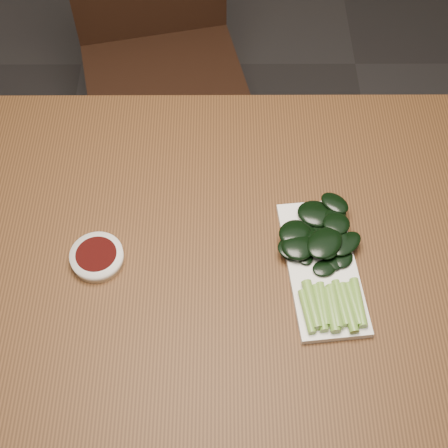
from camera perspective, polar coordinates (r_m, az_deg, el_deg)
ground at (r=1.85m, az=-0.59°, el=-14.47°), size 6.00×6.00×0.00m
table at (r=1.23m, az=-0.86°, el=-4.01°), size 1.40×0.80×0.75m
chair_far at (r=1.93m, az=-5.91°, el=15.48°), size 0.55×0.55×0.89m
sauce_bowl at (r=1.16m, az=-11.53°, el=-2.98°), size 0.10×0.10×0.02m
serving_plate at (r=1.15m, az=8.92°, el=-3.92°), size 0.15×0.29×0.01m
gai_lan at (r=1.14m, az=8.97°, el=-2.86°), size 0.17×0.29×0.03m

